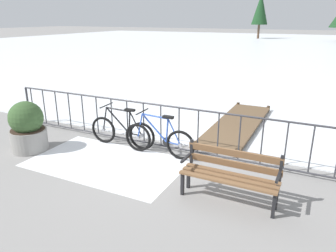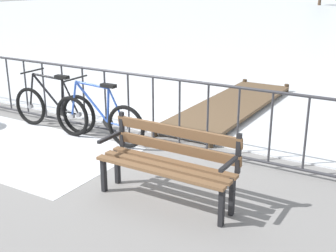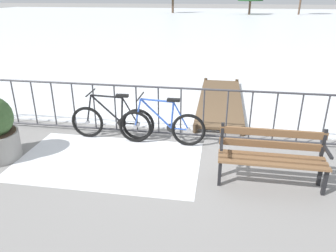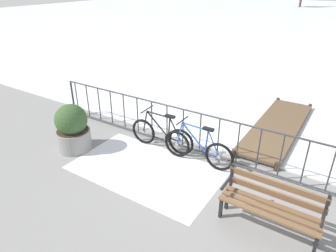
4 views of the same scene
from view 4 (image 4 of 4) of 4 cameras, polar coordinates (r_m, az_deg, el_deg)
The scene contains 8 objects.
ground_plane at distance 7.13m, azimuth 7.54°, elevation -5.81°, with size 160.00×160.00×0.00m, color gray.
snow_patch at distance 6.65m, azimuth -4.19°, elevation -8.21°, with size 3.23×1.92×0.01m, color white.
railing_fence at distance 6.85m, azimuth 7.82°, elevation -1.85°, with size 9.06×0.06×1.07m.
bicycle_near_railing at distance 6.70m, azimuth 5.64°, elevation -4.31°, with size 1.71×0.52×0.97m.
bicycle_second at distance 7.22m, azimuth -1.21°, elevation -1.75°, with size 1.71×0.52×0.97m.
park_bench at distance 5.28m, azimuth 19.10°, elevation -13.57°, with size 1.60×0.49×0.89m.
planter_with_shrub at distance 7.49m, azimuth -17.74°, elevation -0.44°, with size 0.81×0.81×1.16m.
wooden_dock at distance 8.73m, azimuth 20.11°, elevation -0.04°, with size 1.10×4.03×0.20m.
Camera 4 is at (2.44, -5.52, 3.79)m, focal length 32.04 mm.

